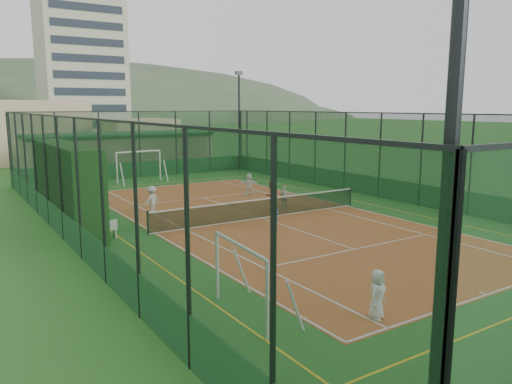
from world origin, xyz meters
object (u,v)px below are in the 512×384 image
Objects in this scene: floodlight_sw at (446,228)px; futsal_goal_far at (139,167)px; clubhouse at (120,152)px; child_far_left at (152,200)px; floodlight_ne at (239,121)px; child_near_left at (377,294)px; child_far_right at (284,197)px; coach at (271,196)px; child_far_back at (249,184)px; child_near_mid at (275,215)px; white_bench at (99,230)px; apartment_tower at (81,56)px; futsal_goal_near at (240,282)px.

floodlight_sw reaches higher than futsal_goal_far.
clubhouse is 18.62m from child_far_left.
floodlight_ne is 30.80m from child_near_left.
coach reaches higher than child_far_right.
clubhouse is at bearing -63.69° from child_far_back.
child_far_right is (2.94, 3.34, -0.03)m from child_near_mid.
floodlight_sw reaches higher than white_bench.
apartment_tower is at bearing 87.02° from floodlight_ne.
clubhouse is 20.70m from coach.
child_far_right is at bearing -96.90° from apartment_tower.
futsal_goal_near is 1.95× the size of coach.
futsal_goal_near is at bearing -102.28° from clubhouse.
child_near_mid reaches higher than child_far_right.
child_far_left is (-3.41, 6.01, 0.06)m from child_near_mid.
child_near_left is at bearing -134.70° from child_near_mid.
floodlight_sw is 21.22m from child_far_left.
coach is (10.06, 17.96, -3.35)m from floodlight_sw.
white_bench is (-19.80, -81.79, -14.58)m from apartment_tower.
apartment_tower is 82.65m from child_far_right.
child_far_right is 0.93× the size of child_far_back.
child_near_mid is (0.29, -16.61, -0.45)m from futsal_goal_far.
child_far_back is (2.90, -16.14, -0.90)m from clubhouse.
floodlight_sw is 8.11m from futsal_goal_near.
clubhouse reaches higher than child_near_left.
clubhouse reaches higher than child_far_left.
futsal_goal_near is at bearing -109.18° from futsal_goal_far.
floodlight_sw is 5.84× the size of child_far_left.
child_near_mid is (-12.72, -84.14, -14.35)m from apartment_tower.
apartment_tower reaches higher than child_far_right.
floodlight_sw is 1.00× the size of floodlight_ne.
floodlight_ne is 2.77× the size of futsal_goal_near.
clubhouse is 10.30× the size of white_bench.
child_far_left is 6.88m from child_far_right.
floodlight_sw is 0.54× the size of clubhouse.
futsal_goal_far reaches higher than child_far_right.
floodlight_sw reaches higher than futsal_goal_near.
child_near_left is at bearing 84.46° from child_far_back.
child_near_mid is 1.05× the size of child_far_right.
child_far_back is (11.50, 22.46, -3.45)m from floodlight_sw.
child_near_left is at bearing -101.91° from futsal_goal_far.
child_far_left is 6.13m from coach.
floodlight_ne is 6.43× the size of child_near_mid.
floodlight_ne reaches higher than coach.
clubhouse reaches higher than futsal_goal_far.
floodlight_ne is 23.48m from white_bench.
white_bench is at bearing -103.61° from apartment_tower.
futsal_goal_far is at bearing 76.27° from floodlight_sw.
white_bench is 1.11× the size of child_far_back.
apartment_tower is at bearing 58.85° from child_near_left.
child_far_left is at bearing 69.30° from child_near_left.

